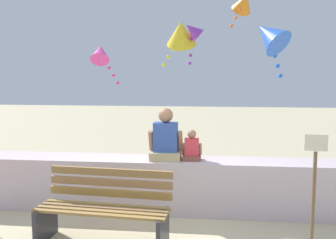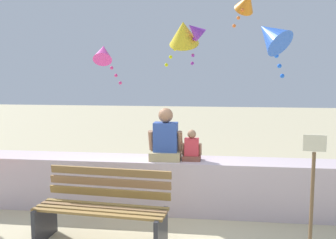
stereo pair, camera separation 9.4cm
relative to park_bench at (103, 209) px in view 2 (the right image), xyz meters
The scene contains 10 objects.
seawall_ledge 1.29m from the park_bench, 67.80° to the left, with size 5.78×0.62×0.80m, color #C1AEB5.
park_bench is the anchor object (origin of this frame).
person_adult 1.48m from the park_bench, 61.63° to the left, with size 0.51×0.37×0.78m.
person_child 1.63m from the park_bench, 48.75° to the left, with size 0.30×0.22×0.46m.
kite_purple 5.07m from the park_bench, 78.48° to the left, with size 0.56×0.65×1.01m.
kite_magenta 5.15m from the park_bench, 106.53° to the left, with size 0.71×0.71×1.08m.
kite_yellow 5.14m from the park_bench, 82.23° to the left, with size 0.79×0.89×1.17m.
kite_orange 6.03m from the park_bench, 66.46° to the left, with size 0.65×0.74×0.89m.
kite_blue 4.17m from the park_bench, 48.27° to the left, with size 0.93×0.92×1.14m.
sign_post 2.46m from the park_bench, ahead, with size 0.24×0.05×1.42m.
Camera 2 is at (0.86, -4.09, 2.07)m, focal length 39.89 mm.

